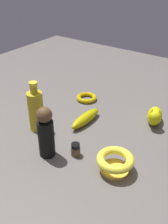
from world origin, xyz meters
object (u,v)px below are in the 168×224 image
at_px(cat_figurine, 155,116).
at_px(bottle_tall, 36,110).
at_px(nail_polish_jar, 76,149).
at_px(banana, 86,118).
at_px(bangle, 87,98).
at_px(bowl, 115,161).
at_px(person_figure_adult, 46,133).

bearing_deg(cat_figurine, bottle_tall, -50.17).
distance_m(bottle_tall, nail_polish_jar, 0.23).
height_order(banana, cat_figurine, cat_figurine).
xyz_separation_m(nail_polish_jar, bangle, (-0.35, -0.20, -0.01)).
xyz_separation_m(banana, bowl, (0.17, 0.24, 0.02)).
height_order(bowl, nail_polish_jar, bowl).
distance_m(banana, bangle, 0.20).
relative_size(cat_figurine, person_figure_adult, 0.79).
height_order(banana, bowl, bowl).
bearing_deg(bowl, cat_figurine, -178.92).
xyz_separation_m(bottle_tall, banana, (-0.14, 0.13, -0.06)).
relative_size(bangle, person_figure_adult, 0.52).
bearing_deg(nail_polish_jar, bangle, -150.36).
distance_m(bowl, bangle, 0.49).
distance_m(bottle_tall, person_figure_adult, 0.17).
xyz_separation_m(cat_figurine, person_figure_adult, (0.40, -0.23, 0.06)).
xyz_separation_m(nail_polish_jar, person_figure_adult, (0.05, -0.08, 0.07)).
relative_size(cat_figurine, nail_polish_jar, 3.17).
height_order(bowl, person_figure_adult, person_figure_adult).
relative_size(nail_polish_jar, bangle, 0.49).
bearing_deg(person_figure_adult, bottle_tall, -124.36).
bearing_deg(bowl, bottle_tall, -94.55).
relative_size(bottle_tall, bowl, 1.68).
bearing_deg(banana, nail_polish_jar, 26.83).
relative_size(nail_polish_jar, person_figure_adult, 0.25).
bearing_deg(bangle, banana, 33.82).
xyz_separation_m(bottle_tall, bangle, (-0.31, 0.02, -0.08)).
bearing_deg(bottle_tall, nail_polish_jar, 79.47).
bearing_deg(banana, cat_figurine, 125.86).
bearing_deg(bangle, bottle_tall, -3.82).
bearing_deg(bangle, bowl, 45.72).
bearing_deg(banana, bottle_tall, -41.35).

